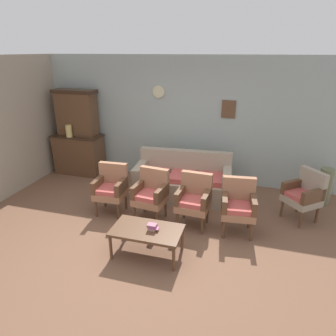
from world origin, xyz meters
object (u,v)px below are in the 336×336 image
at_px(side_cabinet, 79,154).
at_px(book_stack_on_table, 152,227).
at_px(floral_couch, 183,182).
at_px(armchair_near_couch_end, 111,187).
at_px(vase_on_cabinet, 69,131).
at_px(coffee_table, 147,232).
at_px(wingback_chair_by_fireplace, 304,193).
at_px(armchair_near_cabinet, 151,193).
at_px(armchair_row_middle, 194,198).
at_px(armchair_by_doorway, 238,204).
at_px(floor_vase_by_wall, 325,186).

xyz_separation_m(side_cabinet, book_stack_on_table, (2.70, -2.51, 0.00)).
bearing_deg(floral_couch, book_stack_on_table, -89.39).
bearing_deg(armchair_near_couch_end, vase_on_cabinet, 141.08).
distance_m(side_cabinet, book_stack_on_table, 3.69).
bearing_deg(coffee_table, wingback_chair_by_fireplace, 36.46).
height_order(armchair_near_cabinet, armchair_row_middle, same).
bearing_deg(vase_on_cabinet, wingback_chair_by_fireplace, -7.79).
height_order(floral_couch, wingback_chair_by_fireplace, same).
relative_size(vase_on_cabinet, coffee_table, 0.27).
distance_m(armchair_by_doorway, coffee_table, 1.54).
xyz_separation_m(vase_on_cabinet, armchair_row_middle, (3.19, -1.37, -0.57)).
bearing_deg(armchair_near_cabinet, book_stack_on_table, -69.97).
xyz_separation_m(side_cabinet, armchair_by_doorway, (3.82, -1.55, 0.03)).
distance_m(vase_on_cabinet, floral_couch, 2.90).
distance_m(armchair_by_doorway, book_stack_on_table, 1.47).
height_order(vase_on_cabinet, book_stack_on_table, vase_on_cabinet).
bearing_deg(floral_couch, armchair_near_cabinet, -108.72).
xyz_separation_m(floral_couch, armchair_row_middle, (0.42, -0.98, 0.17)).
relative_size(floral_couch, armchair_near_cabinet, 2.14).
height_order(coffee_table, floor_vase_by_wall, floor_vase_by_wall).
bearing_deg(floral_couch, side_cabinet, 168.03).
relative_size(coffee_table, book_stack_on_table, 6.27).
relative_size(armchair_by_doorway, floor_vase_by_wall, 1.26).
distance_m(side_cabinet, armchair_by_doorway, 4.12).
distance_m(armchair_near_couch_end, wingback_chair_by_fireplace, 3.36).
height_order(vase_on_cabinet, floral_couch, vase_on_cabinet).
bearing_deg(armchair_row_middle, coffee_table, -116.24).
relative_size(vase_on_cabinet, floral_couch, 0.14).
bearing_deg(armchair_row_middle, armchair_by_doorway, -0.26).
bearing_deg(side_cabinet, floral_couch, -11.97).
distance_m(armchair_near_couch_end, armchair_row_middle, 1.52).
relative_size(side_cabinet, armchair_near_couch_end, 1.28).
xyz_separation_m(side_cabinet, armchair_near_couch_end, (1.58, -1.52, 0.03)).
relative_size(armchair_near_couch_end, armchair_row_middle, 1.00).
xyz_separation_m(floral_couch, coffee_table, (-0.06, -1.95, 0.05)).
bearing_deg(coffee_table, armchair_near_couch_end, 136.20).
bearing_deg(wingback_chair_by_fireplace, armchair_near_cabinet, -164.59).
bearing_deg(side_cabinet, armchair_by_doorway, -22.08).
bearing_deg(side_cabinet, armchair_row_middle, -26.50).
bearing_deg(side_cabinet, floor_vase_by_wall, -1.07).
height_order(armchair_by_doorway, floor_vase_by_wall, armchair_by_doorway).
distance_m(armchair_near_couch_end, coffee_table, 1.44).
xyz_separation_m(side_cabinet, wingback_chair_by_fireplace, (4.87, -0.85, 0.03)).
relative_size(armchair_row_middle, coffee_table, 0.90).
height_order(vase_on_cabinet, coffee_table, vase_on_cabinet).
relative_size(side_cabinet, floor_vase_by_wall, 1.62).
xyz_separation_m(vase_on_cabinet, coffee_table, (2.71, -2.35, -0.69)).
distance_m(side_cabinet, coffee_table, 3.63).
distance_m(coffee_table, book_stack_on_table, 0.13).
bearing_deg(armchair_near_couch_end, coffee_table, -43.80).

